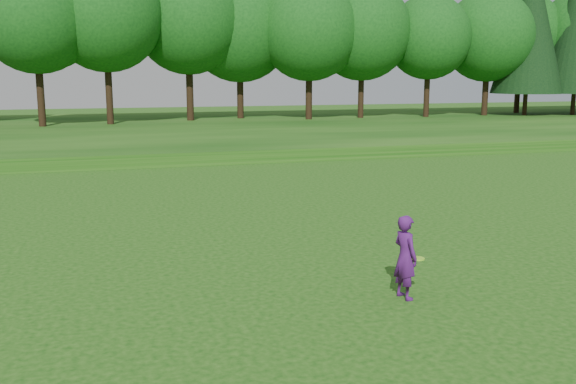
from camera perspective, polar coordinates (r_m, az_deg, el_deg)
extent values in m
plane|color=#12430D|center=(10.19, 2.15, -12.69)|extent=(140.00, 140.00, 0.00)
cube|color=#12430D|center=(43.13, -12.62, 5.30)|extent=(130.00, 30.00, 0.60)
cube|color=gray|center=(29.29, -10.57, 2.48)|extent=(130.00, 1.60, 0.04)
imported|color=#4D1665|center=(11.74, 10.38, -5.71)|extent=(0.47, 0.62, 1.54)
cylinder|color=#98EA24|center=(11.69, 11.46, -5.81)|extent=(0.25, 0.25, 0.03)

